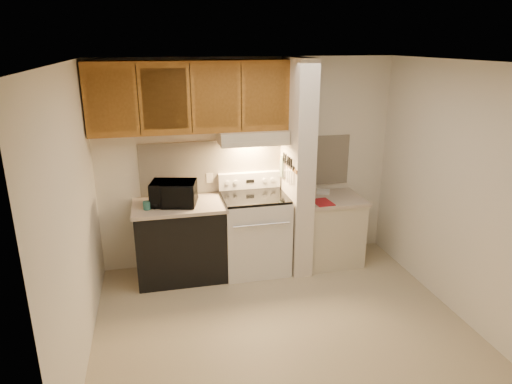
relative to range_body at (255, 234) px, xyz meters
name	(u,v)px	position (x,y,z in m)	size (l,w,h in m)	color
floor	(280,321)	(0.00, -1.16, -0.46)	(3.60, 3.60, 0.00)	tan
ceiling	(285,62)	(0.00, -1.16, 2.04)	(3.60, 3.60, 0.00)	white
wall_back	(248,163)	(0.00, 0.34, 0.79)	(3.60, 0.02, 2.50)	silver
wall_left	(74,220)	(-1.80, -1.16, 0.79)	(0.02, 3.00, 2.50)	silver
wall_right	(456,190)	(1.80, -1.16, 0.79)	(0.02, 3.00, 2.50)	silver
backsplash	(249,165)	(0.00, 0.33, 0.78)	(2.60, 0.02, 0.63)	beige
range_body	(255,234)	(0.00, 0.00, 0.00)	(0.76, 0.65, 0.92)	silver
oven_window	(261,242)	(0.00, -0.32, 0.04)	(0.50, 0.01, 0.30)	black
oven_handle	(262,225)	(0.00, -0.35, 0.26)	(0.02, 0.02, 0.65)	silver
cooktop	(255,197)	(0.00, 0.00, 0.48)	(0.74, 0.64, 0.03)	black
range_backguard	(249,180)	(0.00, 0.28, 0.59)	(0.76, 0.08, 0.20)	silver
range_display	(250,181)	(0.00, 0.24, 0.59)	(0.10, 0.01, 0.04)	black
range_knob_left_outer	(227,183)	(-0.28, 0.24, 0.59)	(0.05, 0.05, 0.02)	silver
range_knob_left_inner	(236,182)	(-0.18, 0.24, 0.59)	(0.05, 0.05, 0.02)	silver
range_knob_right_inner	(265,180)	(0.18, 0.24, 0.59)	(0.05, 0.05, 0.02)	silver
range_knob_right_outer	(273,180)	(0.28, 0.24, 0.59)	(0.05, 0.05, 0.02)	silver
dishwasher_front	(181,242)	(-0.88, 0.01, -0.03)	(1.00, 0.63, 0.87)	black
left_countertop	(179,206)	(-0.88, 0.01, 0.43)	(1.04, 0.67, 0.04)	#BCA996
spoon_rest	(190,197)	(-0.73, 0.21, 0.46)	(0.19, 0.06, 0.01)	black
teal_jar	(147,205)	(-1.23, -0.09, 0.50)	(0.08, 0.08, 0.09)	#2A665E
outlet	(210,178)	(-0.48, 0.32, 0.64)	(0.08, 0.01, 0.12)	beige
microwave	(174,193)	(-0.93, -0.01, 0.59)	(0.49, 0.33, 0.27)	black
partition_pillar	(297,168)	(0.51, -0.01, 0.79)	(0.22, 0.70, 2.50)	beige
pillar_trim	(288,165)	(0.39, -0.01, 0.84)	(0.01, 0.70, 0.04)	#975E21
knife_strip	(288,164)	(0.39, -0.06, 0.86)	(0.02, 0.42, 0.04)	black
knife_blade_a	(291,176)	(0.38, -0.22, 0.76)	(0.01, 0.04, 0.16)	silver
knife_handle_a	(291,163)	(0.38, -0.21, 0.91)	(0.02, 0.02, 0.10)	black
knife_blade_b	(289,175)	(0.38, -0.14, 0.75)	(0.01, 0.04, 0.18)	silver
knife_handle_b	(290,162)	(0.38, -0.14, 0.91)	(0.02, 0.02, 0.10)	black
knife_blade_c	(287,174)	(0.38, -0.06, 0.74)	(0.01, 0.04, 0.20)	silver
knife_handle_c	(288,160)	(0.38, -0.07, 0.91)	(0.02, 0.02, 0.10)	black
knife_blade_d	(285,171)	(0.38, 0.03, 0.76)	(0.01, 0.04, 0.16)	silver
knife_handle_d	(286,158)	(0.38, 0.01, 0.91)	(0.02, 0.02, 0.10)	black
knife_blade_e	(284,170)	(0.38, 0.10, 0.75)	(0.01, 0.04, 0.18)	silver
knife_handle_e	(284,157)	(0.38, 0.10, 0.91)	(0.02, 0.02, 0.10)	black
oven_mitt	(282,167)	(0.38, 0.17, 0.77)	(0.03, 0.10, 0.24)	slate
right_cab_base	(330,231)	(0.97, -0.01, -0.06)	(0.70, 0.60, 0.81)	beige
right_countertop	(332,199)	(0.97, -0.01, 0.37)	(0.74, 0.64, 0.04)	#BCA996
red_folder	(323,202)	(0.79, -0.16, 0.39)	(0.21, 0.28, 0.01)	maroon
white_box	(323,192)	(0.92, 0.17, 0.41)	(0.16, 0.11, 0.04)	white
range_hood	(252,136)	(0.00, 0.12, 1.17)	(0.78, 0.44, 0.15)	beige
hood_lip	(256,144)	(0.00, -0.08, 1.12)	(0.78, 0.04, 0.06)	beige
upper_cabinets	(190,97)	(-0.69, 0.17, 1.62)	(2.18, 0.33, 0.77)	#975E21
cab_door_a	(111,101)	(-1.51, 0.01, 1.62)	(0.46, 0.01, 0.63)	#975E21
cab_gap_a	(138,100)	(-1.23, 0.01, 1.62)	(0.01, 0.01, 0.73)	black
cab_door_b	(165,99)	(-0.96, 0.01, 1.62)	(0.46, 0.01, 0.63)	#975E21
cab_gap_b	(191,99)	(-0.69, 0.01, 1.62)	(0.01, 0.01, 0.73)	black
cab_door_c	(216,98)	(-0.42, 0.01, 1.62)	(0.46, 0.01, 0.63)	#975E21
cab_gap_c	(241,97)	(-0.14, 0.01, 1.62)	(0.01, 0.01, 0.73)	black
cab_door_d	(266,97)	(0.13, 0.01, 1.62)	(0.46, 0.01, 0.63)	#975E21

